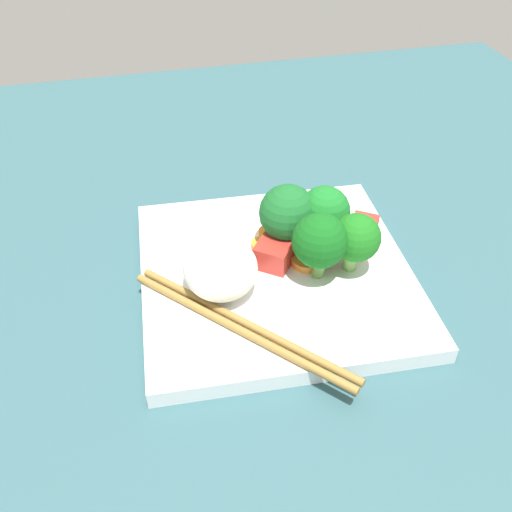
{
  "coord_description": "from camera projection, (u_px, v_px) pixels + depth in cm",
  "views": [
    {
      "loc": [
        -39.3,
        11.47,
        37.21
      ],
      "look_at": [
        -0.16,
        1.96,
        3.66
      ],
      "focal_mm": 39.9,
      "sensor_mm": 36.0,
      "label": 1
    }
  ],
  "objects": [
    {
      "name": "chicken_piece_1",
      "position": [
        320.0,
        209.0,
        0.6
      ],
      "size": [
        2.99,
        3.24,
        1.65
      ],
      "primitive_type": "ellipsoid",
      "rotation": [
        0.0,
        0.0,
        4.19
      ],
      "color": "tan",
      "rests_on": "square_plate"
    },
    {
      "name": "pepper_chunk_0",
      "position": [
        270.0,
        255.0,
        0.54
      ],
      "size": [
        4.45,
        4.46,
        2.39
      ],
      "primitive_type": "cube",
      "rotation": [
        0.0,
        0.0,
        4.07
      ],
      "color": "red",
      "rests_on": "square_plate"
    },
    {
      "name": "carrot_slice_0",
      "position": [
        306.0,
        258.0,
        0.55
      ],
      "size": [
        4.02,
        4.02,
        0.76
      ],
      "primitive_type": "cylinder",
      "rotation": [
        0.0,
        0.0,
        2.79
      ],
      "color": "orange",
      "rests_on": "square_plate"
    },
    {
      "name": "ground_plane",
      "position": [
        275.0,
        288.0,
        0.56
      ],
      "size": [
        110.0,
        110.0,
        2.0
      ],
      "primitive_type": "cube",
      "color": "#31575E"
    },
    {
      "name": "carrot_slice_3",
      "position": [
        322.0,
        228.0,
        0.59
      ],
      "size": [
        3.16,
        3.16,
        0.44
      ],
      "primitive_type": "cylinder",
      "rotation": [
        0.0,
        0.0,
        4.23
      ],
      "color": "orange",
      "rests_on": "square_plate"
    },
    {
      "name": "chicken_piece_0",
      "position": [
        302.0,
        214.0,
        0.59
      ],
      "size": [
        3.95,
        4.07,
        2.39
      ],
      "primitive_type": "ellipsoid",
      "rotation": [
        0.0,
        0.0,
        4.28
      ],
      "color": "tan",
      "rests_on": "square_plate"
    },
    {
      "name": "broccoli_floret_1",
      "position": [
        356.0,
        238.0,
        0.52
      ],
      "size": [
        4.54,
        4.54,
        6.23
      ],
      "color": "#77AE53",
      "rests_on": "square_plate"
    },
    {
      "name": "pepper_chunk_3",
      "position": [
        327.0,
        251.0,
        0.55
      ],
      "size": [
        2.25,
        1.98,
        1.34
      ],
      "primitive_type": "cube",
      "rotation": [
        0.0,
        0.0,
        3.21
      ],
      "color": "red",
      "rests_on": "square_plate"
    },
    {
      "name": "pepper_chunk_2",
      "position": [
        364.0,
        228.0,
        0.57
      ],
      "size": [
        3.66,
        3.61,
        2.05
      ],
      "primitive_type": "cube",
      "rotation": [
        0.0,
        0.0,
        5.68
      ],
      "color": "red",
      "rests_on": "square_plate"
    },
    {
      "name": "broccoli_floret_2",
      "position": [
        286.0,
        206.0,
        0.58
      ],
      "size": [
        2.83,
        2.83,
        3.94
      ],
      "color": "#70A252",
      "rests_on": "square_plate"
    },
    {
      "name": "carrot_slice_4",
      "position": [
        360.0,
        247.0,
        0.56
      ],
      "size": [
        3.33,
        3.33,
        0.5
      ],
      "primitive_type": "cylinder",
      "rotation": [
        0.0,
        0.0,
        1.26
      ],
      "color": "orange",
      "rests_on": "square_plate"
    },
    {
      "name": "broccoli_floret_4",
      "position": [
        324.0,
        213.0,
        0.55
      ],
      "size": [
        4.99,
        4.99,
        6.6
      ],
      "color": "#5B9949",
      "rests_on": "square_plate"
    },
    {
      "name": "rice_mound",
      "position": [
        220.0,
        268.0,
        0.5
      ],
      "size": [
        7.43,
        6.88,
        5.16
      ],
      "primitive_type": "ellipsoid",
      "rotation": [
        0.0,
        0.0,
        3.17
      ],
      "color": "white",
      "rests_on": "square_plate"
    },
    {
      "name": "broccoli_floret_3",
      "position": [
        320.0,
        241.0,
        0.51
      ],
      "size": [
        5.07,
        5.07,
        6.9
      ],
      "color": "#629343",
      "rests_on": "square_plate"
    },
    {
      "name": "square_plate",
      "position": [
        275.0,
        274.0,
        0.55
      ],
      "size": [
        26.78,
        26.78,
        1.66
      ],
      "primitive_type": "cube",
      "rotation": [
        0.0,
        0.0,
        -0.06
      ],
      "color": "white",
      "rests_on": "ground_plane"
    },
    {
      "name": "carrot_slice_1",
      "position": [
        262.0,
        245.0,
        0.56
      ],
      "size": [
        2.49,
        2.49,
        0.61
      ],
      "primitive_type": "cylinder",
      "rotation": [
        0.0,
        0.0,
        2.93
      ],
      "color": "orange",
      "rests_on": "square_plate"
    },
    {
      "name": "pepper_chunk_1",
      "position": [
        304.0,
        242.0,
        0.56
      ],
      "size": [
        2.94,
        2.91,
        1.48
      ],
      "primitive_type": "cube",
      "rotation": [
        0.0,
        0.0,
        1.37
      ],
      "color": "red",
      "rests_on": "square_plate"
    },
    {
      "name": "chopstick_pair",
      "position": [
        241.0,
        326.0,
        0.48
      ],
      "size": [
        17.91,
        16.16,
        0.71
      ],
      "rotation": [
        0.0,
        0.0,
        3.87
      ],
      "color": "olive",
      "rests_on": "square_plate"
    },
    {
      "name": "chicken_piece_3",
      "position": [
        345.0,
        232.0,
        0.57
      ],
      "size": [
        3.95,
        3.68,
        2.02
      ],
      "primitive_type": "ellipsoid",
      "rotation": [
        0.0,
        0.0,
        0.42
      ],
      "color": "tan",
      "rests_on": "square_plate"
    },
    {
      "name": "carrot_slice_2",
      "position": [
        269.0,
        232.0,
        0.58
      ],
      "size": [
        2.56,
        2.56,
        0.43
      ],
      "primitive_type": "cylinder",
      "rotation": [
        0.0,
        0.0,
        4.89
      ],
      "color": "orange",
      "rests_on": "square_plate"
    },
    {
      "name": "broccoli_floret_0",
      "position": [
        288.0,
        214.0,
        0.54
      ],
      "size": [
        5.56,
        5.56,
        6.94
      ],
      "color": "#7EAF5C",
      "rests_on": "square_plate"
    }
  ]
}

